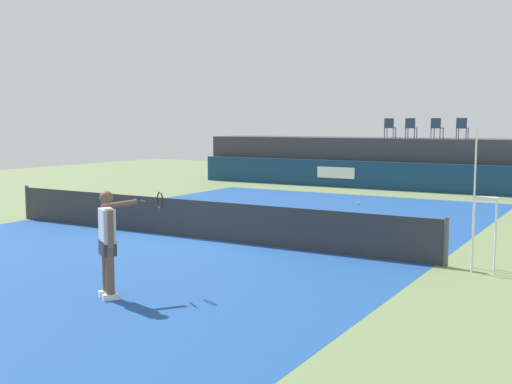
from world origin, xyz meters
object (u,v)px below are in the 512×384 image
net_post_near (27,202)px  tennis_ball (358,203)px  spectator_chair_far_left (390,127)px  tennis_player (109,240)px  spectator_chair_right (462,127)px  net_post_far (446,242)px  spectator_chair_center (437,127)px  spectator_chair_left (411,127)px  umpire_chair (480,189)px

net_post_near → tennis_ball: net_post_near is taller
spectator_chair_far_left → tennis_player: (2.19, -20.36, -1.73)m
spectator_chair_right → net_post_far: spectator_chair_right is taller
spectator_chair_center → tennis_ball: size_ratio=13.06×
spectator_chair_far_left → net_post_near: (-6.04, -15.27, -2.19)m
spectator_chair_left → tennis_player: 20.22m
spectator_chair_center → spectator_chair_far_left: bearing=178.4°
umpire_chair → net_post_near: bearing=179.9°
spectator_chair_left → net_post_far: spectator_chair_left is taller
umpire_chair → net_post_near: size_ratio=2.76×
umpire_chair → tennis_player: umpire_chair is taller
spectator_chair_far_left → tennis_ball: (1.26, -6.97, -2.66)m
net_post_near → tennis_player: 9.69m
spectator_chair_center → tennis_player: 20.37m
umpire_chair → tennis_ball: umpire_chair is taller
spectator_chair_left → tennis_ball: 7.23m
tennis_player → net_post_near: bearing=148.3°
spectator_chair_left → net_post_near: (-7.10, -15.03, -2.19)m
spectator_chair_center → net_post_near: 17.41m
tennis_player → umpire_chair: bearing=46.7°
spectator_chair_left → spectator_chair_center: (1.09, 0.18, 0.00)m
net_post_near → net_post_far: bearing=0.0°
net_post_near → net_post_far: size_ratio=1.00×
tennis_player → tennis_ball: bearing=94.0°
spectator_chair_left → spectator_chair_right: 2.23m
tennis_player → spectator_chair_far_left: bearing=96.1°
net_post_near → tennis_ball: 11.07m
tennis_player → spectator_chair_right: bearing=86.9°
spectator_chair_center → net_post_far: bearing=-74.5°
net_post_far → tennis_ball: net_post_far is taller
net_post_near → tennis_ball: (7.31, 8.30, -0.46)m
spectator_chair_left → net_post_far: (5.30, -15.03, -2.19)m
spectator_chair_far_left → spectator_chair_right: size_ratio=1.00×
spectator_chair_right → tennis_player: bearing=-93.1°
umpire_chair → tennis_ball: bearing=124.4°
spectator_chair_far_left → spectator_chair_left: bearing=-13.1°
umpire_chair → spectator_chair_left: bearing=111.5°
net_post_near → net_post_far: same height
spectator_chair_right → tennis_ball: 7.46m
spectator_chair_far_left → umpire_chair: 16.84m
tennis_ball → net_post_far: bearing=-58.5°
spectator_chair_left → spectator_chair_right: (2.23, -0.05, 0.00)m
spectator_chair_far_left → umpire_chair: bearing=-65.5°
spectator_chair_center → umpire_chair: size_ratio=0.32×
spectator_chair_left → spectator_chair_center: same height
net_post_far → umpire_chair: bearing=-1.8°
umpire_chair → tennis_ball: 10.20m
spectator_chair_left → spectator_chair_center: bearing=9.6°
spectator_chair_left → net_post_far: 16.08m
spectator_chair_right → spectator_chair_center: bearing=168.4°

